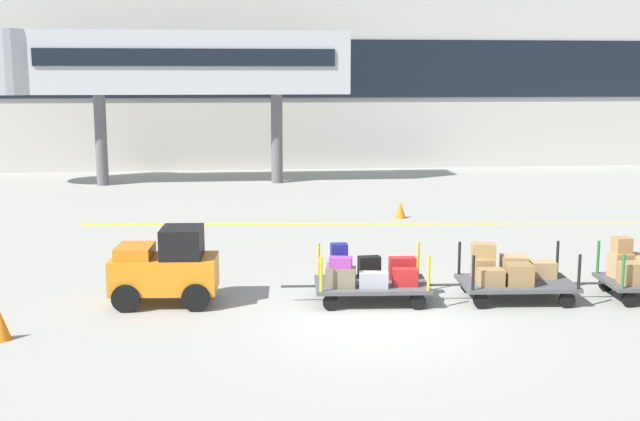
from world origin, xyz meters
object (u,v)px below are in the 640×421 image
object	(u,v)px
baggage_tug	(166,268)
baggage_cart_lead	(368,277)
safety_cone_far	(400,210)
baggage_cart_middle	(511,274)
safety_cone_near	(0,325)

from	to	relation	value
baggage_tug	baggage_cart_lead	distance (m)	4.10
baggage_cart_lead	safety_cone_far	xyz separation A→B (m)	(2.69, 9.46, -0.24)
baggage_cart_lead	baggage_cart_middle	distance (m)	2.97
safety_cone_far	safety_cone_near	bearing A→B (deg)	-130.45
baggage_tug	safety_cone_far	bearing A→B (deg)	53.61
baggage_tug	baggage_cart_middle	xyz separation A→B (m)	(7.05, -0.43, -0.22)
baggage_cart_middle	safety_cone_far	world-z (taller)	baggage_cart_middle
safety_cone_near	safety_cone_far	xyz separation A→B (m)	(9.49, 11.13, 0.00)
safety_cone_near	safety_cone_far	distance (m)	14.62
baggage_tug	safety_cone_near	bearing A→B (deg)	-144.43
baggage_cart_lead	safety_cone_near	bearing A→B (deg)	-166.24
baggage_cart_middle	safety_cone_far	size ratio (longest dim) A/B	5.53
baggage_cart_lead	safety_cone_far	distance (m)	9.84
baggage_cart_middle	safety_cone_far	bearing A→B (deg)	91.65
baggage_cart_lead	safety_cone_far	bearing A→B (deg)	74.16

